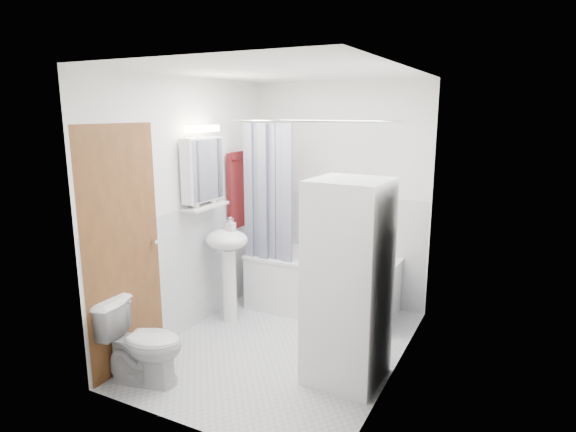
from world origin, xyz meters
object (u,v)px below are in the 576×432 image
at_px(toilet, 142,343).
at_px(sink, 227,254).
at_px(washer_dryer, 348,282).
at_px(bathtub, 322,281).

bearing_deg(toilet, sink, -11.37).
bearing_deg(toilet, washer_dryer, -73.92).
xyz_separation_m(bathtub, washer_dryer, (0.69, -1.15, 0.48)).
xyz_separation_m(sink, washer_dryer, (1.43, -0.47, 0.10)).
relative_size(sink, washer_dryer, 0.65).
distance_m(bathtub, washer_dryer, 1.42).
relative_size(bathtub, washer_dryer, 0.96).
distance_m(washer_dryer, toilet, 1.67).
distance_m(sink, washer_dryer, 1.51).
bearing_deg(washer_dryer, bathtub, 123.20).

